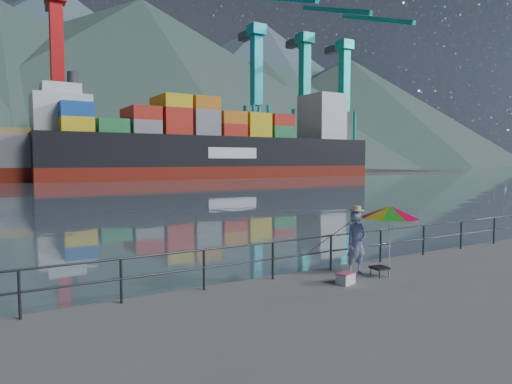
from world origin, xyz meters
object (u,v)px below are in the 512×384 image
fisherman (356,243)px  cooler_bag (346,279)px  container_ship (227,147)px  beach_umbrella (390,212)px

fisherman → cooler_bag: (-0.96, -0.64, -0.75)m
fisherman → container_ship: bearing=68.0°
beach_umbrella → container_ship: size_ratio=0.03×
fisherman → cooler_bag: 1.37m
fisherman → beach_umbrella: bearing=-49.9°
fisherman → beach_umbrella: size_ratio=0.89×
beach_umbrella → cooler_bag: bearing=177.4°
fisherman → cooler_bag: bearing=-143.7°
beach_umbrella → container_ship: container_ship is taller
fisherman → container_ship: container_ship is taller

